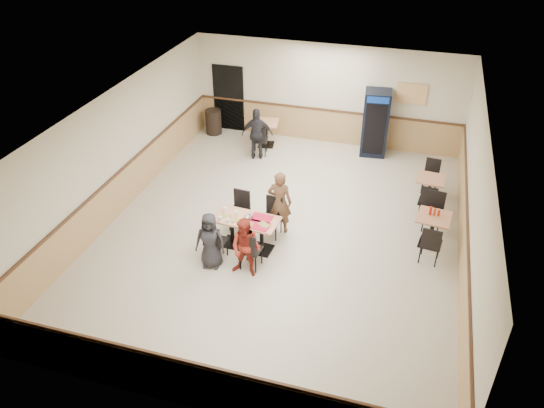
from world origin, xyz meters
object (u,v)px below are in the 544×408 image
(lone_diner, at_px, (257,134))
(back_table, at_px, (266,130))
(side_table_far, at_px, (430,187))
(diner_woman_right, at_px, (246,248))
(side_table_near, at_px, (432,226))
(pepsi_cooler, at_px, (375,123))
(trash_bin, at_px, (214,122))
(main_table, at_px, (247,228))
(diner_woman_left, at_px, (210,241))
(diner_man_opposite, at_px, (280,202))

(lone_diner, bearing_deg, back_table, -104.68)
(side_table_far, xyz_separation_m, back_table, (-4.85, 1.96, 0.04))
(diner_woman_right, height_order, side_table_near, diner_woman_right)
(pepsi_cooler, bearing_deg, diner_woman_right, -111.91)
(side_table_far, relative_size, trash_bin, 0.93)
(lone_diner, distance_m, side_table_near, 5.76)
(main_table, relative_size, diner_woman_left, 1.14)
(diner_woman_right, bearing_deg, side_table_far, 52.59)
(lone_diner, xyz_separation_m, side_table_far, (4.85, -1.10, -0.28))
(diner_woman_left, bearing_deg, pepsi_cooler, 59.44)
(diner_woman_left, distance_m, side_table_far, 5.77)
(trash_bin, bearing_deg, side_table_far, -19.06)
(lone_diner, bearing_deg, diner_woman_right, 90.60)
(back_table, xyz_separation_m, pepsi_cooler, (3.16, 0.39, 0.45))
(main_table, height_order, diner_woman_right, diner_woman_right)
(diner_woman_right, relative_size, side_table_far, 1.85)
(diner_woman_right, relative_size, trash_bin, 1.73)
(main_table, bearing_deg, diner_man_opposite, 62.10)
(side_table_far, bearing_deg, diner_man_opposite, -145.88)
(lone_diner, xyz_separation_m, pepsi_cooler, (3.16, 1.26, 0.20))
(diner_woman_right, relative_size, back_table, 1.63)
(diner_woman_right, distance_m, side_table_near, 4.20)
(main_table, bearing_deg, diner_woman_left, -117.90)
(side_table_far, bearing_deg, pepsi_cooler, 125.75)
(diner_woman_right, distance_m, lone_diner, 5.19)
(side_table_far, distance_m, trash_bin, 7.08)
(trash_bin, bearing_deg, pepsi_cooler, 0.49)
(side_table_near, height_order, trash_bin, trash_bin)
(diner_man_opposite, relative_size, lone_diner, 1.02)
(back_table, relative_size, trash_bin, 1.06)
(diner_man_opposite, distance_m, pepsi_cooler, 4.83)
(diner_woman_right, height_order, lone_diner, lone_diner)
(main_table, relative_size, lone_diner, 0.97)
(diner_man_opposite, relative_size, back_table, 1.88)
(side_table_far, bearing_deg, trash_bin, 160.94)
(diner_man_opposite, relative_size, trash_bin, 1.99)
(main_table, height_order, diner_man_opposite, diner_man_opposite)
(main_table, distance_m, diner_man_opposite, 1.01)
(trash_bin, bearing_deg, diner_woman_right, -62.73)
(side_table_far, height_order, pepsi_cooler, pepsi_cooler)
(diner_woman_left, relative_size, back_table, 1.56)
(side_table_near, bearing_deg, diner_woman_left, -154.92)
(diner_man_opposite, bearing_deg, main_table, 55.24)
(main_table, relative_size, trash_bin, 1.88)
(diner_woman_right, bearing_deg, trash_bin, 121.59)
(diner_woman_left, bearing_deg, lone_diner, 88.63)
(diner_man_opposite, distance_m, side_table_far, 3.95)
(diner_woman_right, bearing_deg, lone_diner, 109.60)
(main_table, xyz_separation_m, back_table, (-1.08, 4.99, 0.00))
(diner_woman_left, height_order, lone_diner, lone_diner)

